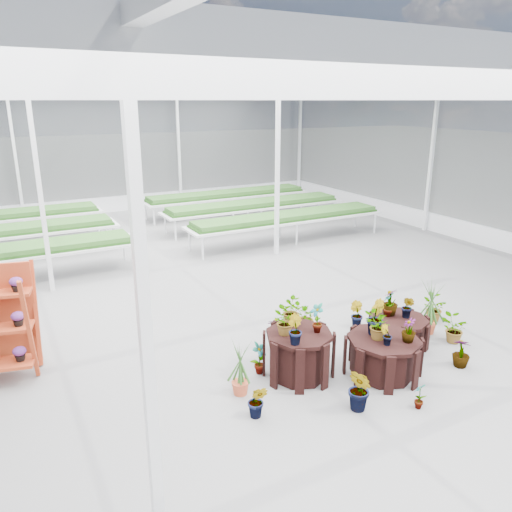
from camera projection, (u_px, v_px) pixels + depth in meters
name	position (u px, v px, depth m)	size (l,w,h in m)	color
ground_plane	(247.00, 330.00, 9.51)	(24.00, 24.00, 0.00)	gray
greenhouse_shell	(247.00, 215.00, 8.84)	(18.00, 24.00, 4.50)	white
steel_frame	(247.00, 215.00, 8.84)	(18.00, 24.00, 4.50)	silver
nursery_benches	(141.00, 228.00, 15.44)	(16.00, 7.00, 0.84)	silver
plinth_tall	(299.00, 354.00, 7.86)	(1.09, 1.09, 0.75)	black
plinth_mid	(383.00, 356.00, 7.91)	(1.19, 1.19, 0.63)	black
plinth_low	(398.00, 330.00, 8.98)	(1.06, 1.06, 0.48)	black
nursery_plants	(358.00, 328.00, 8.42)	(5.02, 3.23, 1.22)	#2C5521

